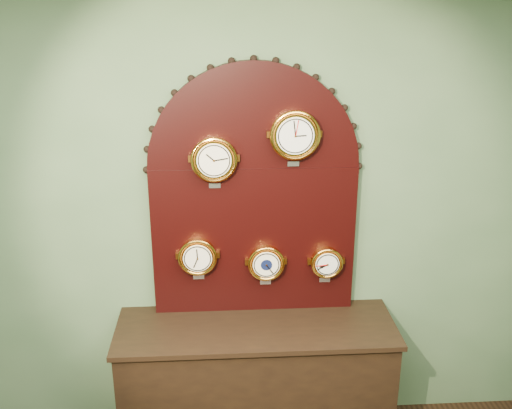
{
  "coord_description": "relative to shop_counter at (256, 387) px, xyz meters",
  "views": [
    {
      "loc": [
        -0.19,
        -0.74,
        2.66
      ],
      "look_at": [
        0.0,
        2.25,
        1.58
      ],
      "focal_mm": 41.09,
      "sensor_mm": 36.0,
      "label": 1
    }
  ],
  "objects": [
    {
      "name": "roman_clock",
      "position": [
        -0.22,
        0.15,
        1.4
      ],
      "size": [
        0.26,
        0.08,
        0.31
      ],
      "color": "orange",
      "rests_on": "display_board"
    },
    {
      "name": "shop_counter",
      "position": [
        0.0,
        0.0,
        0.0
      ],
      "size": [
        1.6,
        0.5,
        0.8
      ],
      "primitive_type": "cube",
      "color": "black",
      "rests_on": "ground_plane"
    },
    {
      "name": "barometer",
      "position": [
        0.07,
        0.15,
        0.76
      ],
      "size": [
        0.22,
        0.08,
        0.27
      ],
      "color": "orange",
      "rests_on": "display_board"
    },
    {
      "name": "arabic_clock",
      "position": [
        0.22,
        0.15,
        1.53
      ],
      "size": [
        0.28,
        0.08,
        0.33
      ],
      "color": "orange",
      "rests_on": "display_board"
    },
    {
      "name": "wall_back",
      "position": [
        0.0,
        0.27,
        1.0
      ],
      "size": [
        4.0,
        0.0,
        4.0
      ],
      "primitive_type": "plane",
      "rotation": [
        1.57,
        0.0,
        0.0
      ],
      "color": "#4F6B49",
      "rests_on": "ground"
    },
    {
      "name": "hygrometer",
      "position": [
        -0.33,
        0.15,
        0.82
      ],
      "size": [
        0.23,
        0.08,
        0.28
      ],
      "color": "orange",
      "rests_on": "display_board"
    },
    {
      "name": "display_board",
      "position": [
        0.0,
        0.22,
        1.23
      ],
      "size": [
        1.26,
        0.06,
        1.53
      ],
      "color": "black",
      "rests_on": "shop_counter"
    },
    {
      "name": "tide_clock",
      "position": [
        0.43,
        0.15,
        0.76
      ],
      "size": [
        0.19,
        0.08,
        0.24
      ],
      "color": "orange",
      "rests_on": "display_board"
    }
  ]
}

